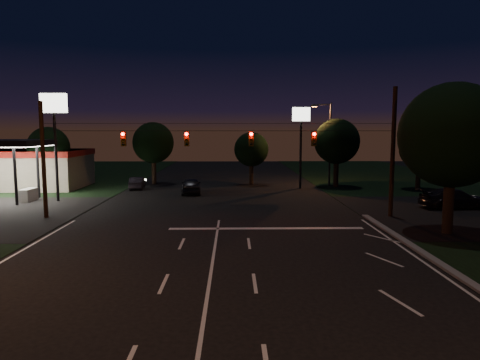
{
  "coord_description": "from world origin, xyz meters",
  "views": [
    {
      "loc": [
        0.94,
        -14.33,
        6.0
      ],
      "look_at": [
        1.38,
        11.68,
        3.0
      ],
      "focal_mm": 32.0,
      "sensor_mm": 36.0,
      "label": 1
    }
  ],
  "objects_px": {
    "utility_pole_right": "(390,217)",
    "car_oncoming_a": "(191,186)",
    "tree_right_near": "(451,136)",
    "car_oncoming_b": "(137,183)",
    "car_cross": "(454,199)"
  },
  "relations": [
    {
      "from": "utility_pole_right",
      "to": "tree_right_near",
      "type": "bearing_deg",
      "value": -72.47
    },
    {
      "from": "car_oncoming_b",
      "to": "car_cross",
      "type": "distance_m",
      "value": 29.59
    },
    {
      "from": "utility_pole_right",
      "to": "tree_right_near",
      "type": "distance_m",
      "value": 7.61
    },
    {
      "from": "car_oncoming_a",
      "to": "car_cross",
      "type": "distance_m",
      "value": 22.78
    },
    {
      "from": "utility_pole_right",
      "to": "car_oncoming_a",
      "type": "bearing_deg",
      "value": 142.72
    },
    {
      "from": "utility_pole_right",
      "to": "car_oncoming_b",
      "type": "height_order",
      "value": "utility_pole_right"
    },
    {
      "from": "utility_pole_right",
      "to": "tree_right_near",
      "type": "xyz_separation_m",
      "value": [
        1.53,
        -4.83,
        5.68
      ]
    },
    {
      "from": "car_oncoming_a",
      "to": "car_oncoming_b",
      "type": "xyz_separation_m",
      "value": [
        -5.93,
        3.45,
        -0.14
      ]
    },
    {
      "from": "utility_pole_right",
      "to": "tree_right_near",
      "type": "relative_size",
      "value": 1.03
    },
    {
      "from": "tree_right_near",
      "to": "car_oncoming_b",
      "type": "distance_m",
      "value": 30.38
    },
    {
      "from": "car_oncoming_a",
      "to": "car_oncoming_b",
      "type": "relative_size",
      "value": 1.19
    },
    {
      "from": "tree_right_near",
      "to": "utility_pole_right",
      "type": "bearing_deg",
      "value": 107.53
    },
    {
      "from": "car_oncoming_b",
      "to": "car_cross",
      "type": "xyz_separation_m",
      "value": [
        27.11,
        -11.85,
        0.16
      ]
    },
    {
      "from": "tree_right_near",
      "to": "car_cross",
      "type": "height_order",
      "value": "tree_right_near"
    },
    {
      "from": "utility_pole_right",
      "to": "car_cross",
      "type": "xyz_separation_m",
      "value": [
        6.11,
        3.06,
        0.77
      ]
    }
  ]
}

